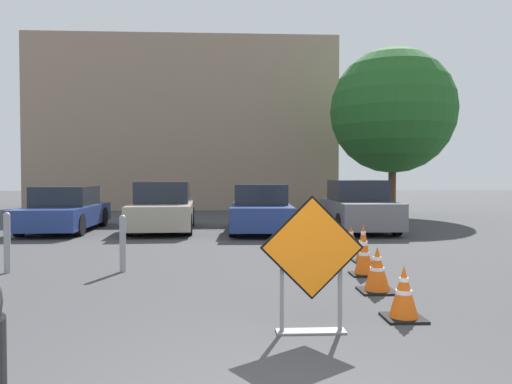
# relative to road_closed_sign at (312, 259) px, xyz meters

# --- Properties ---
(ground_plane) EXTENTS (96.00, 96.00, 0.00)m
(ground_plane) POSITION_rel_road_closed_sign_xyz_m (-0.67, 7.95, -0.80)
(ground_plane) COLOR #3D3D3F
(road_closed_sign) EXTENTS (1.12, 0.20, 1.48)m
(road_closed_sign) POSITION_rel_road_closed_sign_xyz_m (0.00, 0.00, 0.00)
(road_closed_sign) COLOR black
(road_closed_sign) RESTS_ON ground_plane
(traffic_cone_nearest) EXTENTS (0.46, 0.46, 0.64)m
(traffic_cone_nearest) POSITION_rel_road_closed_sign_xyz_m (1.17, 0.48, -0.50)
(traffic_cone_nearest) COLOR black
(traffic_cone_nearest) RESTS_ON ground_plane
(traffic_cone_second) EXTENTS (0.51, 0.51, 0.66)m
(traffic_cone_second) POSITION_rel_road_closed_sign_xyz_m (1.27, 1.87, -0.48)
(traffic_cone_second) COLOR black
(traffic_cone_second) RESTS_ON ground_plane
(traffic_cone_third) EXTENTS (0.45, 0.45, 0.73)m
(traffic_cone_third) POSITION_rel_road_closed_sign_xyz_m (1.42, 3.11, -0.45)
(traffic_cone_third) COLOR black
(traffic_cone_third) RESTS_ON ground_plane
(traffic_cone_fourth) EXTENTS (0.39, 0.39, 0.78)m
(traffic_cone_fourth) POSITION_rel_road_closed_sign_xyz_m (1.75, 4.41, -0.42)
(traffic_cone_fourth) COLOR black
(traffic_cone_fourth) RESTS_ON ground_plane
(traffic_cone_fifth) EXTENTS (0.45, 0.45, 0.59)m
(traffic_cone_fifth) POSITION_rel_road_closed_sign_xyz_m (1.81, 5.65, -0.52)
(traffic_cone_fifth) COLOR black
(traffic_cone_fifth) RESTS_ON ground_plane
(parked_car_nearest) EXTENTS (1.92, 4.55, 1.38)m
(parked_car_nearest) POSITION_rel_road_closed_sign_xyz_m (-5.99, 10.49, -0.17)
(parked_car_nearest) COLOR navy
(parked_car_nearest) RESTS_ON ground_plane
(parked_car_second) EXTENTS (2.04, 4.44, 1.52)m
(parked_car_second) POSITION_rel_road_closed_sign_xyz_m (-2.96, 10.39, -0.11)
(parked_car_second) COLOR #A39984
(parked_car_second) RESTS_ON ground_plane
(parked_car_third) EXTENTS (1.96, 4.27, 1.45)m
(parked_car_third) POSITION_rel_road_closed_sign_xyz_m (0.07, 9.93, -0.14)
(parked_car_third) COLOR navy
(parked_car_third) RESTS_ON ground_plane
(parked_car_fourth) EXTENTS (1.84, 4.22, 1.57)m
(parked_car_fourth) POSITION_rel_road_closed_sign_xyz_m (3.10, 10.08, -0.09)
(parked_car_fourth) COLOR slate
(parked_car_fourth) RESTS_ON ground_plane
(bollard_nearest) EXTENTS (0.12, 0.12, 1.01)m
(bollard_nearest) POSITION_rel_road_closed_sign_xyz_m (-2.77, 3.63, -0.27)
(bollard_nearest) COLOR gray
(bollard_nearest) RESTS_ON ground_plane
(bollard_second) EXTENTS (0.12, 0.12, 1.07)m
(bollard_second) POSITION_rel_road_closed_sign_xyz_m (-4.76, 3.63, -0.24)
(bollard_second) COLOR gray
(bollard_second) RESTS_ON ground_plane
(building_facade_backdrop) EXTENTS (15.72, 5.00, 8.81)m
(building_facade_backdrop) POSITION_rel_road_closed_sign_xyz_m (-3.24, 22.22, 3.60)
(building_facade_backdrop) COLOR gray
(building_facade_backdrop) RESTS_ON ground_plane
(street_tree_behind_lot) EXTENTS (5.29, 5.29, 7.14)m
(street_tree_behind_lot) POSITION_rel_road_closed_sign_xyz_m (6.05, 15.70, 3.68)
(street_tree_behind_lot) COLOR #513823
(street_tree_behind_lot) RESTS_ON ground_plane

